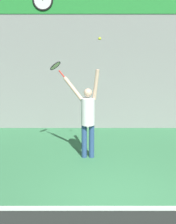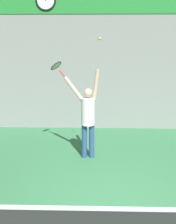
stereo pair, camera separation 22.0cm
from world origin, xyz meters
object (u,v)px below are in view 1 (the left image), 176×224
object	(u,v)px
scoreboard_clock	(43,0)
tennis_racket	(56,67)
tennis_ball	(100,39)
tennis_player	(88,115)

from	to	relation	value
scoreboard_clock	tennis_racket	size ratio (longest dim) A/B	1.45
tennis_racket	tennis_ball	size ratio (longest dim) A/B	6.47
tennis_player	tennis_ball	bearing A→B (deg)	-17.47
tennis_player	tennis_racket	size ratio (longest dim) A/B	5.03
scoreboard_clock	tennis_ball	distance (m)	3.32
tennis_player	scoreboard_clock	bearing A→B (deg)	117.61
tennis_racket	tennis_ball	bearing A→B (deg)	-26.59
scoreboard_clock	tennis_player	distance (m)	4.13
scoreboard_clock	tennis_ball	bearing A→B (deg)	-58.68
tennis_player	tennis_ball	xyz separation A→B (m)	(0.27, -0.09, 1.79)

